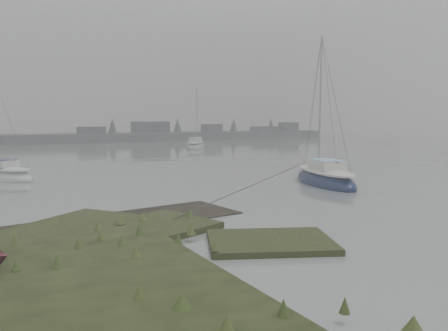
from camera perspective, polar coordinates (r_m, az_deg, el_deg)
The scene contains 4 objects.
ground at distance 41.09m, azimuth -20.53°, elevation 0.62°, with size 160.00×160.00×0.00m, color slate.
far_shoreline at distance 79.74m, azimuth -5.19°, elevation 3.99°, with size 60.00×8.00×4.15m.
sailboat_main at distance 25.02m, azimuth 13.02°, elevation -1.72°, with size 3.96×6.65×8.92m.
sailboat_far_b at distance 55.47m, azimuth -3.72°, elevation 2.56°, with size 5.32×6.26×8.81m.
Camera 1 is at (-6.76, -10.37, 3.56)m, focal length 35.00 mm.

